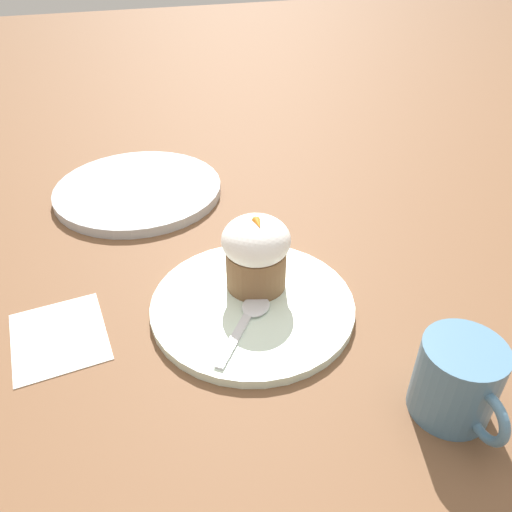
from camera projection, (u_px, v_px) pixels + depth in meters
The scene contains 7 objects.
ground_plane at pixel (253, 309), 0.60m from camera, with size 4.00×4.00×0.00m, color brown.
dessert_plate at pixel (253, 305), 0.60m from camera, with size 0.24×0.24×0.01m.
carrot_cake at pixel (256, 252), 0.59m from camera, with size 0.08×0.08×0.10m.
spoon at pixel (247, 315), 0.57m from camera, with size 0.11×0.09×0.01m.
coffee_cup at pixel (457, 381), 0.46m from camera, with size 0.11×0.08×0.08m.
side_plate at pixel (138, 190), 0.82m from camera, with size 0.27×0.27×0.02m.
paper_napkin at pixel (59, 336), 0.56m from camera, with size 0.13×0.11×0.00m.
Camera 1 is at (0.43, -0.13, 0.40)m, focal length 35.00 mm.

